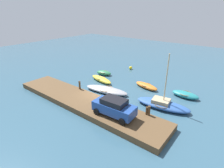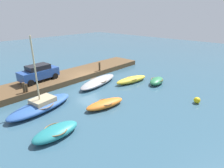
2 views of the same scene
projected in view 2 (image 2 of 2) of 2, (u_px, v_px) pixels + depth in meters
The scene contains 13 objects.
ground_plane at pixel (88, 81), 21.88m from camera, with size 84.00×84.00×0.00m, color #33566B.
dock_platform at pixel (76, 74), 23.17m from camera, with size 19.52×3.85×0.60m, color brown.
rowboat_yellow at pixel (132, 80), 21.22m from camera, with size 4.36×1.97×0.65m.
rowboat_teal at pixel (56, 132), 11.91m from camera, with size 3.16×1.53×0.67m.
rowboat_orange at pixel (105, 104), 15.65m from camera, with size 3.69×1.88×0.60m.
sailboat_blue at pixel (41, 105), 15.20m from camera, with size 5.89×2.74×5.94m.
motorboat_grey at pixel (98, 81), 20.70m from camera, with size 6.04×2.82×0.63m.
dinghy_green at pixel (157, 81), 20.77m from camera, with size 2.68×1.65×0.68m.
mooring_post_west at pixel (99, 66), 23.50m from camera, with size 0.23×0.23×1.05m, color #47331E.
mooring_post_mid_west at pixel (26, 88), 17.15m from camera, with size 0.23×0.23×0.77m, color #47331E.
mooring_post_mid_east at pixel (24, 88), 16.97m from camera, with size 0.27×0.27×0.96m, color #47331E.
parked_car at pixel (39, 73), 19.87m from camera, with size 4.13×2.07×1.73m.
marker_buoy at pixel (197, 100), 16.36m from camera, with size 0.56×0.56×0.56m, color yellow.
Camera 2 is at (13.24, 16.01, 7.44)m, focal length 30.00 mm.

